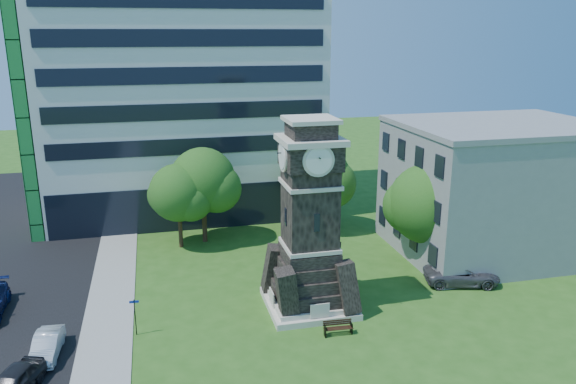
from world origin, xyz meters
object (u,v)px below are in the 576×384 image
object	(u,v)px
park_bench	(338,327)
car_street_mid	(47,346)
clock_tower	(310,229)
car_east_lot	(462,274)
car_street_south	(12,384)
street_sign	(135,313)

from	to	relation	value
park_bench	car_street_mid	bearing A→B (deg)	177.69
clock_tower	car_street_mid	distance (m)	16.31
car_street_mid	car_east_lot	bearing A→B (deg)	8.89
car_street_mid	car_street_south	bearing A→B (deg)	-104.14
car_street_south	car_east_lot	bearing A→B (deg)	33.89
car_street_south	clock_tower	bearing A→B (deg)	39.96
park_bench	street_sign	distance (m)	11.83
clock_tower	car_east_lot	size ratio (longest dim) A/B	2.36
clock_tower	park_bench	size ratio (longest dim) A/B	7.14
clock_tower	park_bench	world-z (taller)	clock_tower
car_street_south	park_bench	size ratio (longest dim) A/B	2.35
car_east_lot	street_sign	bearing A→B (deg)	108.69
car_street_south	street_sign	distance (m)	7.32
car_street_south	car_east_lot	distance (m)	28.51
clock_tower	street_sign	xyz separation A→B (m)	(-10.78, -1.08, -3.87)
clock_tower	car_street_mid	xyz separation A→B (m)	(-15.47, -2.20, -4.67)
clock_tower	car_street_mid	bearing A→B (deg)	-171.90
car_street_south	car_street_mid	world-z (taller)	car_street_south
car_east_lot	car_street_south	bearing A→B (deg)	116.84
car_street_south	street_sign	bearing A→B (deg)	59.47
park_bench	street_sign	bearing A→B (deg)	169.97
car_street_south	park_bench	bearing A→B (deg)	27.12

